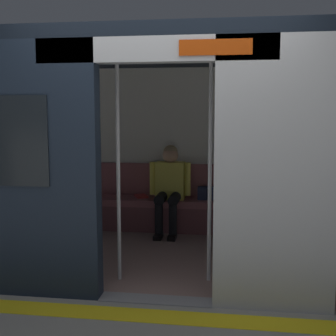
{
  "coord_description": "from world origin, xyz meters",
  "views": [
    {
      "loc": [
        -0.62,
        3.61,
        1.61
      ],
      "look_at": [
        0.08,
        -1.27,
        0.98
      ],
      "focal_mm": 47.93,
      "sensor_mm": 36.0,
      "label": 1
    }
  ],
  "objects": [
    {
      "name": "handbag",
      "position": [
        -0.31,
        -2.3,
        0.52
      ],
      "size": [
        0.26,
        0.15,
        0.17
      ],
      "color": "#262D4C",
      "rests_on": "bench_seat"
    },
    {
      "name": "train_car",
      "position": [
        0.06,
        -1.21,
        1.53
      ],
      "size": [
        6.4,
        2.76,
        2.32
      ],
      "color": "silver",
      "rests_on": "ground_plane"
    },
    {
      "name": "book",
      "position": [
        0.6,
        -2.34,
        0.45
      ],
      "size": [
        0.23,
        0.26,
        0.03
      ],
      "primitive_type": "cube",
      "rotation": [
        0.0,
        0.0,
        0.46
      ],
      "color": "#B22D2D",
      "rests_on": "bench_seat"
    },
    {
      "name": "grab_pole_far",
      "position": [
        -0.42,
        -0.52,
        1.09
      ],
      "size": [
        0.04,
        0.04,
        2.18
      ],
      "primitive_type": "cylinder",
      "color": "silver",
      "rests_on": "ground_plane"
    },
    {
      "name": "platform_edge_strip",
      "position": [
        0.0,
        0.3,
        0.0
      ],
      "size": [
        8.0,
        0.24,
        0.01
      ],
      "primitive_type": "cube",
      "color": "yellow",
      "rests_on": "ground_plane"
    },
    {
      "name": "ground_plane",
      "position": [
        0.0,
        0.0,
        0.0
      ],
      "size": [
        60.0,
        60.0,
        0.0
      ],
      "primitive_type": "plane",
      "color": "gray"
    },
    {
      "name": "grab_pole_door",
      "position": [
        0.42,
        -0.42,
        1.09
      ],
      "size": [
        0.04,
        0.04,
        2.18
      ],
      "primitive_type": "cylinder",
      "color": "silver",
      "rests_on": "ground_plane"
    },
    {
      "name": "bench_seat",
      "position": [
        0.0,
        -2.25,
        0.33
      ],
      "size": [
        3.09,
        0.44,
        0.43
      ],
      "color": "#935156",
      "rests_on": "ground_plane"
    },
    {
      "name": "person_seated",
      "position": [
        0.19,
        -2.2,
        0.66
      ],
      "size": [
        0.55,
        0.67,
        1.16
      ],
      "color": "#D8CC4C",
      "rests_on": "ground_plane"
    }
  ]
}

